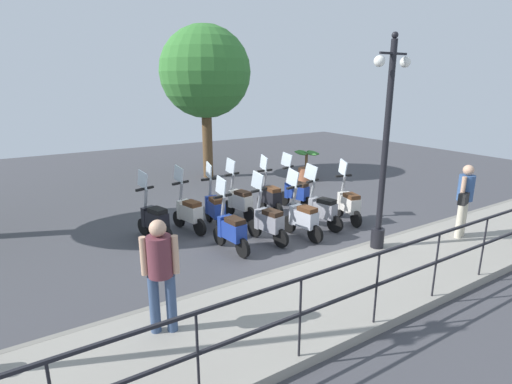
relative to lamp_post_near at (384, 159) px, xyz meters
The scene contains 19 objects.
ground_plane 3.20m from the lamp_post_near, 17.97° to the left, with size 28.00×28.00×0.00m, color #424247.
promenade_walkway 2.18m from the lamp_post_near, 134.05° to the left, with size 2.20×20.00×0.15m.
fence_railing 2.24m from the lamp_post_near, 156.61° to the left, with size 0.04×16.03×1.07m.
lamp_post_near is the anchor object (origin of this frame).
pedestrian_with_bag 2.24m from the lamp_post_near, 106.13° to the right, with size 0.41×0.63×1.59m.
pedestrian_distant 4.76m from the lamp_post_near, 95.09° to the left, with size 0.43×0.45×1.59m.
tree_distant 8.30m from the lamp_post_near, ahead, with size 3.17×3.17×5.33m.
potted_palm 6.56m from the lamp_post_near, 26.23° to the right, with size 1.06×0.66×1.05m.
scooter_near_0 2.46m from the lamp_post_near, 27.34° to the right, with size 1.21×0.51×1.54m.
scooter_near_1 2.30m from the lamp_post_near, ahead, with size 1.21×0.52×1.54m.
scooter_near_2 2.25m from the lamp_post_near, 25.88° to the left, with size 1.23×0.44×1.54m.
scooter_near_3 2.74m from the lamp_post_near, 41.76° to the left, with size 1.22×0.47×1.54m.
scooter_near_4 3.34m from the lamp_post_near, 54.87° to the left, with size 1.23×0.44×1.54m.
scooter_far_0 3.68m from the lamp_post_near, ahead, with size 1.20×0.53×1.54m.
scooter_far_1 3.65m from the lamp_post_near, ahead, with size 1.23×0.44×1.54m.
scooter_far_2 3.93m from the lamp_post_near, 20.58° to the left, with size 1.23×0.47×1.54m.
scooter_far_3 4.11m from the lamp_post_near, 32.72° to the left, with size 1.23×0.44×1.54m.
scooter_far_4 4.50m from the lamp_post_near, 39.90° to the left, with size 1.22×0.50×1.54m.
scooter_far_5 5.02m from the lamp_post_near, 48.29° to the left, with size 1.20×0.54×1.54m.
Camera 1 is at (-7.47, 5.37, 3.41)m, focal length 28.00 mm.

